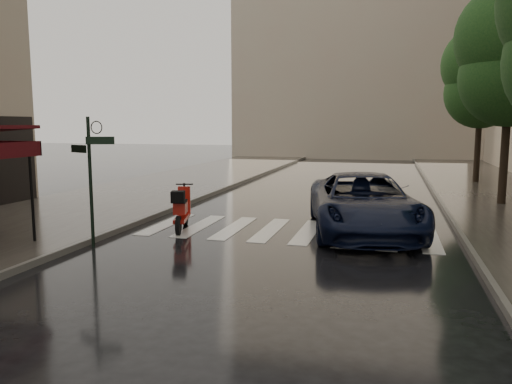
% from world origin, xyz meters
% --- Properties ---
extents(ground, '(120.00, 120.00, 0.00)m').
position_xyz_m(ground, '(0.00, 0.00, 0.00)').
color(ground, black).
rests_on(ground, ground).
extents(sidewalk_near, '(6.00, 60.00, 0.12)m').
position_xyz_m(sidewalk_near, '(-4.50, 12.00, 0.06)').
color(sidewalk_near, '#38332D').
rests_on(sidewalk_near, ground).
extents(curb_near, '(0.12, 60.00, 0.16)m').
position_xyz_m(curb_near, '(-1.45, 12.00, 0.07)').
color(curb_near, '#595651').
rests_on(curb_near, ground).
extents(curb_far, '(0.12, 60.00, 0.16)m').
position_xyz_m(curb_far, '(7.45, 12.00, 0.07)').
color(curb_far, '#595651').
rests_on(curb_far, ground).
extents(crosswalk, '(7.85, 3.20, 0.01)m').
position_xyz_m(crosswalk, '(2.98, 6.00, 0.01)').
color(crosswalk, silver).
rests_on(crosswalk, ground).
extents(signpost, '(1.17, 0.29, 3.10)m').
position_xyz_m(signpost, '(-1.19, 3.00, 1.83)').
color(signpost, black).
rests_on(signpost, ground).
extents(backdrop_building, '(22.00, 6.00, 20.00)m').
position_xyz_m(backdrop_building, '(3.00, 38.00, 10.00)').
color(backdrop_building, tan).
rests_on(backdrop_building, ground).
extents(tree_mid, '(3.80, 3.80, 8.34)m').
position_xyz_m(tree_mid, '(9.50, 12.00, 5.59)').
color(tree_mid, black).
rests_on(tree_mid, sidewalk_far).
extents(tree_far, '(3.80, 3.80, 8.16)m').
position_xyz_m(tree_far, '(9.70, 19.00, 5.46)').
color(tree_far, black).
rests_on(tree_far, sidewalk_far).
extents(scooter, '(0.79, 1.83, 1.23)m').
position_xyz_m(scooter, '(0.09, 5.32, 0.57)').
color(scooter, black).
rests_on(scooter, ground).
extents(parked_car, '(3.72, 6.18, 1.61)m').
position_xyz_m(parked_car, '(4.95, 6.34, 0.80)').
color(parked_car, black).
rests_on(parked_car, ground).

